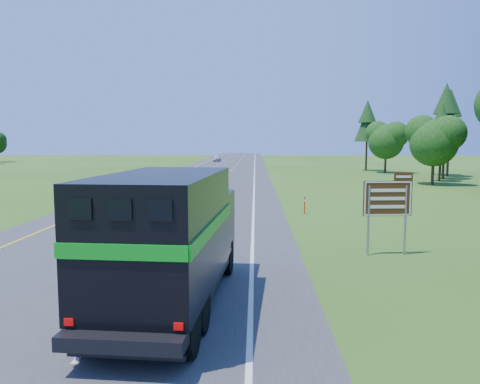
# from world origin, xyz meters

# --- Properties ---
(road) EXTENTS (15.00, 260.00, 0.04)m
(road) POSITION_xyz_m (0.00, 50.00, 0.02)
(road) COLOR #38383A
(road) RESTS_ON ground
(lane_markings) EXTENTS (11.15, 260.00, 0.01)m
(lane_markings) POSITION_xyz_m (0.00, 50.00, 0.04)
(lane_markings) COLOR yellow
(lane_markings) RESTS_ON road
(horse_truck) EXTENTS (3.23, 8.73, 3.80)m
(horse_truck) POSITION_xyz_m (3.27, 3.94, 2.07)
(horse_truck) COLOR black
(horse_truck) RESTS_ON road
(white_suv) EXTENTS (2.90, 6.07, 1.67)m
(white_suv) POSITION_xyz_m (-3.16, 42.41, 0.88)
(white_suv) COLOR white
(white_suv) RESTS_ON road
(far_car) EXTENTS (1.72, 4.25, 1.44)m
(far_car) POSITION_xyz_m (-3.38, 100.45, 0.76)
(far_car) COLOR silver
(far_car) RESTS_ON road
(exit_sign) EXTENTS (2.01, 0.22, 3.42)m
(exit_sign) POSITION_xyz_m (11.05, 10.41, 2.22)
(exit_sign) COLOR gray
(exit_sign) RESTS_ON ground
(delineator) EXTENTS (0.09, 0.05, 1.12)m
(delineator) POSITION_xyz_m (8.81, 21.38, 0.60)
(delineator) COLOR red
(delineator) RESTS_ON ground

